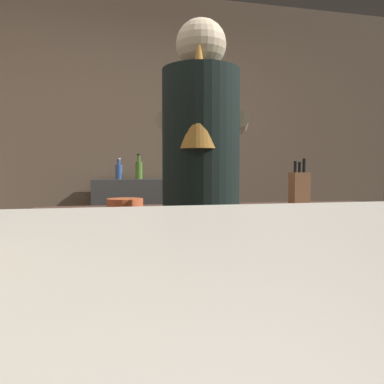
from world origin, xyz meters
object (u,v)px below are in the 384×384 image
Objects in this scene: mixing_bowl at (125,203)px; chefs_knife at (231,207)px; bottle_soy at (119,171)px; bartender at (201,190)px; knife_block at (299,189)px; bottle_olive_oil at (138,169)px.

chefs_knife is (0.58, -0.12, -0.02)m from mixing_bowl.
bartender is at bearing -81.19° from bottle_soy.
knife_block is at bearing -53.88° from bottle_soy.
bartender is 8.42× the size of bottle_olive_oil.
chefs_knife is 1.14× the size of bottle_olive_oil.
bottle_olive_oil is at bearing 122.10° from knife_block.
bottle_soy is at bearing 88.50° from mixing_bowl.
bottle_soy is at bearing 28.67° from bartender.
chefs_knife is at bearing 178.40° from knife_block.
bartender is at bearing -86.39° from bottle_olive_oil.
bartender is 0.51m from chefs_knife.
knife_block is at bearing -7.65° from mixing_bowl.
knife_block is 1.01m from mixing_bowl.
chefs_knife is (-0.42, 0.01, -0.10)m from knife_block.
mixing_bowl is 0.95× the size of bottle_olive_oil.
mixing_bowl is at bearing -99.46° from bottle_olive_oil.
knife_block reaches higher than chefs_knife.
knife_block is at bearing -40.71° from bartender.
bottle_olive_oil is (-0.39, 1.27, 0.22)m from chefs_knife.
bottle_olive_oil reaches higher than bottle_soy.
bottle_olive_oil is 1.19× the size of bottle_soy.
bartender is at bearing -60.64° from mixing_bowl.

